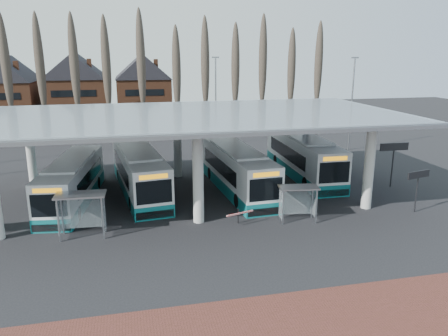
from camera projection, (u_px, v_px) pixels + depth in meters
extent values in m
plane|color=black|center=(206.00, 237.00, 26.07)|extent=(140.00, 140.00, 0.00)
cylinder|color=beige|center=(30.00, 150.00, 35.47)|extent=(0.70, 0.70, 6.00)
cylinder|color=beige|center=(198.00, 177.00, 27.65)|extent=(0.70, 0.70, 6.00)
cylinder|color=beige|center=(177.00, 143.00, 38.02)|extent=(0.70, 0.70, 6.00)
cylinder|color=beige|center=(369.00, 167.00, 30.20)|extent=(0.70, 0.70, 6.00)
cylinder|color=beige|center=(306.00, 137.00, 40.57)|extent=(0.70, 0.70, 6.00)
cube|color=gray|center=(185.00, 115.00, 32.00)|extent=(32.00, 16.00, 0.12)
cube|color=silver|center=(185.00, 114.00, 31.98)|extent=(31.50, 15.50, 0.04)
cone|color=#473D33|center=(5.00, 82.00, 51.48)|extent=(0.36, 0.36, 14.50)
ellipsoid|color=#473D33|center=(3.00, 67.00, 51.03)|extent=(1.10, 1.10, 11.02)
cone|color=#473D33|center=(41.00, 82.00, 52.33)|extent=(0.36, 0.36, 14.50)
ellipsoid|color=#473D33|center=(39.00, 67.00, 51.88)|extent=(1.10, 1.10, 11.02)
cone|color=#473D33|center=(76.00, 81.00, 53.18)|extent=(0.36, 0.36, 14.50)
ellipsoid|color=#473D33|center=(74.00, 66.00, 52.73)|extent=(1.10, 1.10, 11.02)
cone|color=#473D33|center=(110.00, 81.00, 54.03)|extent=(0.36, 0.36, 14.50)
ellipsoid|color=#473D33|center=(109.00, 66.00, 53.58)|extent=(1.10, 1.10, 11.02)
cone|color=#473D33|center=(142.00, 80.00, 54.88)|extent=(0.36, 0.36, 14.50)
ellipsoid|color=#473D33|center=(142.00, 66.00, 54.43)|extent=(1.10, 1.10, 11.02)
cone|color=#473D33|center=(174.00, 80.00, 55.73)|extent=(0.36, 0.36, 14.50)
ellipsoid|color=#473D33|center=(174.00, 66.00, 55.28)|extent=(1.10, 1.10, 11.02)
cone|color=#473D33|center=(205.00, 79.00, 56.58)|extent=(0.36, 0.36, 14.50)
ellipsoid|color=#473D33|center=(205.00, 66.00, 56.13)|extent=(1.10, 1.10, 11.02)
cone|color=#473D33|center=(235.00, 79.00, 57.43)|extent=(0.36, 0.36, 14.50)
ellipsoid|color=#473D33|center=(235.00, 65.00, 56.98)|extent=(1.10, 1.10, 11.02)
cone|color=#473D33|center=(264.00, 79.00, 58.27)|extent=(0.36, 0.36, 14.50)
ellipsoid|color=#473D33|center=(264.00, 65.00, 57.83)|extent=(1.10, 1.10, 11.02)
cone|color=#473D33|center=(292.00, 78.00, 59.12)|extent=(0.36, 0.36, 14.50)
ellipsoid|color=#473D33|center=(292.00, 65.00, 58.68)|extent=(1.10, 1.10, 11.02)
cone|color=#473D33|center=(319.00, 78.00, 59.97)|extent=(0.36, 0.36, 14.50)
ellipsoid|color=#473D33|center=(320.00, 65.00, 59.53)|extent=(1.10, 1.10, 11.02)
cube|color=brown|center=(9.00, 104.00, 62.28)|extent=(8.00, 10.00, 7.00)
pyramid|color=black|center=(2.00, 53.00, 60.48)|extent=(8.30, 10.30, 3.50)
cube|color=brown|center=(78.00, 102.00, 64.30)|extent=(8.00, 10.00, 7.00)
pyramid|color=black|center=(74.00, 53.00, 62.50)|extent=(8.30, 10.30, 3.50)
cube|color=brown|center=(144.00, 101.00, 66.32)|extent=(8.00, 10.00, 7.00)
pyramid|color=black|center=(141.00, 53.00, 64.51)|extent=(8.30, 10.30, 3.50)
cylinder|color=slate|center=(216.00, 103.00, 50.56)|extent=(0.16, 0.16, 10.00)
cube|color=slate|center=(216.00, 57.00, 49.24)|extent=(0.80, 0.15, 0.15)
cylinder|color=slate|center=(352.00, 106.00, 47.88)|extent=(0.16, 0.16, 10.00)
cube|color=slate|center=(355.00, 58.00, 46.56)|extent=(0.80, 0.15, 0.15)
cube|color=silver|center=(72.00, 180.00, 31.70)|extent=(3.90, 11.67, 2.67)
cube|color=#0D6367|center=(74.00, 196.00, 32.04)|extent=(3.92, 11.70, 0.86)
cube|color=silver|center=(70.00, 161.00, 31.35)|extent=(3.06, 7.10, 0.17)
cube|color=black|center=(74.00, 177.00, 32.14)|extent=(3.52, 8.50, 1.05)
cube|color=black|center=(49.00, 206.00, 26.20)|extent=(2.13, 0.33, 1.43)
cube|color=black|center=(88.00, 160.00, 37.17)|extent=(2.06, 0.33, 1.15)
cube|color=orange|center=(47.00, 191.00, 25.95)|extent=(1.70, 0.27, 0.29)
cube|color=black|center=(51.00, 228.00, 26.58)|extent=(2.30, 0.38, 0.48)
cylinder|color=black|center=(43.00, 214.00, 28.44)|extent=(0.38, 0.94, 0.92)
cylinder|color=black|center=(78.00, 213.00, 28.64)|extent=(0.38, 0.94, 0.92)
cylinder|color=black|center=(70.00, 183.00, 35.15)|extent=(0.38, 0.94, 0.92)
cylinder|color=black|center=(97.00, 183.00, 35.34)|extent=(0.38, 0.94, 0.92)
cube|color=silver|center=(139.00, 169.00, 33.90)|extent=(4.10, 12.70, 2.91)
cube|color=#0D6367|center=(140.00, 187.00, 34.26)|extent=(4.12, 12.73, 0.94)
cube|color=silver|center=(138.00, 150.00, 33.51)|extent=(3.25, 7.72, 0.19)
cube|color=black|center=(138.00, 166.00, 34.35)|extent=(3.73, 9.24, 1.14)
cube|color=black|center=(154.00, 192.00, 28.22)|extent=(2.32, 0.34, 1.56)
cube|color=black|center=(129.00, 151.00, 39.54)|extent=(2.25, 0.33, 1.25)
cube|color=orange|center=(153.00, 177.00, 27.95)|extent=(1.85, 0.27, 0.31)
cube|color=black|center=(155.00, 215.00, 28.63)|extent=(2.51, 0.38, 0.52)
cylinder|color=black|center=(132.00, 204.00, 30.27)|extent=(0.41, 1.03, 1.00)
cylinder|color=black|center=(166.00, 200.00, 31.04)|extent=(0.41, 1.03, 1.00)
cylinder|color=black|center=(119.00, 176.00, 37.19)|extent=(0.41, 1.03, 1.00)
cylinder|color=black|center=(147.00, 173.00, 37.96)|extent=(0.41, 1.03, 1.00)
cube|color=silver|center=(237.00, 167.00, 34.53)|extent=(3.45, 12.57, 2.90)
cube|color=#0D6367|center=(237.00, 184.00, 34.89)|extent=(3.48, 12.59, 0.93)
cube|color=silver|center=(237.00, 149.00, 34.14)|extent=(2.86, 7.59, 0.19)
cube|color=black|center=(235.00, 164.00, 34.98)|extent=(3.27, 9.10, 1.14)
cube|color=black|center=(266.00, 190.00, 28.78)|extent=(2.32, 0.22, 1.55)
cube|color=black|center=(216.00, 150.00, 40.24)|extent=(2.24, 0.21, 1.24)
cube|color=orange|center=(266.00, 174.00, 28.51)|extent=(1.85, 0.17, 0.31)
cube|color=black|center=(265.00, 212.00, 29.19)|extent=(2.51, 0.25, 0.52)
cylinder|color=black|center=(238.00, 201.00, 30.91)|extent=(0.35, 1.01, 0.99)
cylinder|color=black|center=(269.00, 198.00, 31.56)|extent=(0.35, 1.01, 0.99)
cylinder|color=black|center=(211.00, 173.00, 37.91)|extent=(0.35, 1.01, 0.99)
cylinder|color=black|center=(237.00, 171.00, 38.56)|extent=(0.35, 1.01, 0.99)
cube|color=silver|center=(303.00, 154.00, 38.68)|extent=(3.13, 12.96, 3.00)
cube|color=#0D6367|center=(302.00, 170.00, 39.06)|extent=(3.15, 12.98, 0.97)
cube|color=silver|center=(304.00, 137.00, 38.28)|extent=(2.70, 7.80, 0.19)
cube|color=black|center=(301.00, 152.00, 39.16)|extent=(3.06, 9.35, 1.18)
cube|color=black|center=(334.00, 172.00, 32.58)|extent=(2.41, 0.14, 1.61)
cube|color=black|center=(281.00, 139.00, 44.74)|extent=(2.33, 0.14, 1.29)
cube|color=orange|center=(335.00, 159.00, 32.30)|extent=(1.92, 0.11, 0.32)
cube|color=black|center=(333.00, 193.00, 33.01)|extent=(2.60, 0.17, 0.54)
cylinder|color=black|center=(306.00, 183.00, 34.95)|extent=(0.33, 1.04, 1.03)
cylinder|color=black|center=(335.00, 182.00, 35.41)|extent=(0.33, 1.04, 1.03)
cylinder|color=black|center=(276.00, 160.00, 42.38)|extent=(0.33, 1.04, 1.03)
cylinder|color=black|center=(301.00, 159.00, 42.84)|extent=(0.33, 1.04, 1.03)
cube|color=gray|center=(58.00, 221.00, 25.10)|extent=(0.09, 0.09, 2.58)
cube|color=gray|center=(103.00, 218.00, 25.50)|extent=(0.09, 0.09, 2.58)
cube|color=gray|center=(62.00, 214.00, 26.18)|extent=(0.09, 0.09, 2.58)
cube|color=gray|center=(105.00, 212.00, 26.58)|extent=(0.09, 0.09, 2.58)
cube|color=gray|center=(80.00, 195.00, 25.49)|extent=(2.96, 1.60, 0.10)
cube|color=silver|center=(84.00, 212.00, 26.42)|extent=(2.47, 0.18, 2.06)
cube|color=silver|center=(59.00, 217.00, 25.62)|extent=(0.11, 1.13, 2.06)
cube|color=silver|center=(104.00, 214.00, 26.03)|extent=(0.11, 1.13, 2.06)
cube|color=gray|center=(283.00, 208.00, 27.73)|extent=(0.08, 0.08, 2.25)
cube|color=gray|center=(316.00, 207.00, 27.89)|extent=(0.08, 0.08, 2.25)
cube|color=gray|center=(280.00, 202.00, 28.68)|extent=(0.08, 0.08, 2.25)
cube|color=gray|center=(312.00, 202.00, 28.85)|extent=(0.08, 0.08, 2.25)
cube|color=gray|center=(299.00, 187.00, 27.98)|extent=(2.68, 1.61, 0.09)
cube|color=silver|center=(296.00, 201.00, 28.80)|extent=(2.15, 0.34, 1.80)
cube|color=silver|center=(281.00, 204.00, 28.19)|extent=(0.18, 0.99, 1.80)
cube|color=silver|center=(315.00, 203.00, 28.36)|extent=(0.18, 0.99, 1.80)
cylinder|color=black|center=(417.00, 192.00, 29.81)|extent=(0.09, 0.09, 2.86)
cube|color=black|center=(419.00, 174.00, 29.49)|extent=(1.94, 0.58, 0.49)
cylinder|color=black|center=(392.00, 166.00, 35.37)|extent=(0.11, 0.11, 3.57)
cube|color=black|center=(394.00, 147.00, 34.97)|extent=(2.46, 0.18, 0.61)
cube|color=black|center=(238.00, 216.00, 28.03)|extent=(0.07, 0.07, 0.98)
cube|color=red|center=(240.00, 213.00, 27.52)|extent=(1.89, 0.70, 0.09)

